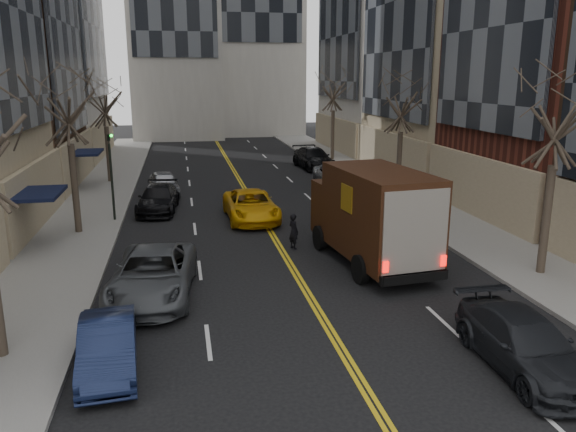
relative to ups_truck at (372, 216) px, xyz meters
name	(u,v)px	position (x,y,z in m)	size (l,w,h in m)	color
sidewalk_left	(95,201)	(-12.13, 13.47, -1.84)	(4.00, 66.00, 0.15)	slate
sidewalk_right	(389,189)	(5.87, 13.47, -1.84)	(4.00, 66.00, 0.15)	slate
tree_lf_mid	(66,89)	(-11.93, 6.47, 4.69)	(3.20, 3.20, 8.91)	#382D23
tree_lf_far	(104,93)	(-11.93, 19.47, 4.11)	(3.20, 3.20, 8.12)	#382D23
tree_rt_near	(560,97)	(5.67, -2.53, 4.54)	(3.20, 3.20, 8.71)	#382D23
tree_rt_mid	(402,93)	(5.67, 11.47, 4.26)	(3.20, 3.20, 8.32)	#382D23
tree_rt_far	(334,81)	(5.67, 26.47, 4.83)	(3.20, 3.20, 9.11)	#382D23
traffic_signal	(111,167)	(-10.52, 8.47, 0.91)	(0.29, 0.26, 4.70)	black
ups_truck	(372,216)	(0.00, 0.00, 0.00)	(3.41, 7.16, 3.79)	black
observer_sedan	(524,343)	(1.07, -8.49, -1.22)	(2.02, 4.77, 1.37)	black
taxi	(251,206)	(-3.73, 7.71, -1.17)	(2.44, 5.30, 1.47)	#E1A009
pedestrian	(294,231)	(-2.58, 2.48, -1.15)	(0.55, 0.36, 1.52)	black
parked_lf_b	(108,346)	(-9.14, -6.57, -1.27)	(1.35, 3.86, 1.27)	#121B3B
parked_lf_c	(153,274)	(-8.23, -1.88, -1.13)	(2.59, 5.61, 1.56)	#474B4F
parked_lf_d	(158,199)	(-8.43, 10.43, -1.21)	(1.96, 4.83, 1.40)	black
parked_lf_e	(164,183)	(-8.23, 15.04, -1.21)	(1.66, 4.12, 1.40)	#929499
parked_rt_a	(348,182)	(3.17, 13.61, -1.27)	(1.35, 3.88, 1.28)	#4F5257
parked_rt_b	(333,175)	(2.94, 16.20, -1.26)	(2.15, 4.66, 1.30)	#B3B7BC
parked_rt_c	(314,158)	(3.17, 22.91, -1.10)	(2.27, 5.59, 1.62)	black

